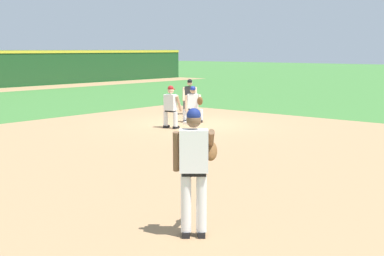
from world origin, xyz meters
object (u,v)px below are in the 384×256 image
at_px(umpire, 190,95).
at_px(pitcher, 195,164).
at_px(first_baseman, 193,103).
at_px(baseball, 199,139).
at_px(first_base_bag, 190,123).
at_px(baserunner, 171,105).

bearing_deg(umpire, pitcher, -139.48).
bearing_deg(pitcher, first_baseman, 39.94).
relative_size(baseball, first_baseman, 0.06).
xyz_separation_m(first_base_bag, baserunner, (-1.24, -0.18, 0.75)).
distance_m(pitcher, umpire, 14.52).
height_order(first_baseman, umpire, umpire).
xyz_separation_m(baseball, first_baseman, (2.83, 2.60, 0.69)).
xyz_separation_m(pitcher, umpire, (11.03, 9.43, -0.27)).
bearing_deg(baseball, umpire, 42.86).
relative_size(first_base_bag, first_baseman, 0.28).
distance_m(first_base_bag, baseball, 3.45).
height_order(baseball, umpire, umpire).
bearing_deg(baserunner, baseball, -118.31).
xyz_separation_m(pitcher, first_baseman, (9.25, 7.74, -0.33)).
relative_size(baseball, pitcher, 0.04).
bearing_deg(umpire, first_base_bag, -139.30).
relative_size(first_base_bag, umpire, 0.26).
xyz_separation_m(baseball, baserunner, (1.21, 2.24, 0.76)).
relative_size(first_baseman, umpire, 0.92).
bearing_deg(pitcher, baserunner, 44.11).
height_order(pitcher, first_baseman, pitcher).
relative_size(first_base_bag, baserunner, 0.26).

